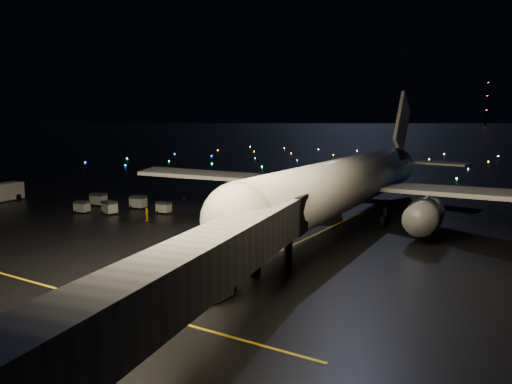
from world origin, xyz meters
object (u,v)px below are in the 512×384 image
airliner (357,153)px  baggage_cart_3 (138,202)px  crew_c (147,214)px  baggage_cart_2 (82,207)px  baggage_cart_1 (109,208)px  baggage_cart_0 (164,208)px  baggage_cart_4 (98,199)px  pushback_tug (203,282)px  service_truck (3,192)px  belt_loader (205,243)px

airliner → baggage_cart_3: (-29.42, -8.36, -7.65)m
crew_c → baggage_cart_2: 11.33m
baggage_cart_2 → baggage_cart_1: bearing=8.7°
baggage_cart_0 → baggage_cart_3: (-5.62, 0.88, 0.13)m
baggage_cart_0 → baggage_cart_2: 11.30m
airliner → baggage_cart_4: bearing=-167.7°
pushback_tug → service_truck: (-52.06, 16.82, 0.41)m
belt_loader → baggage_cart_0: 23.39m
belt_loader → baggage_cart_0: size_ratio=3.43×
airliner → baggage_cart_2: airliner is taller
airliner → baggage_cart_4: (-36.13, -9.74, -7.64)m
baggage_cart_0 → airliner: bearing=13.3°
airliner → baggage_cart_1: airliner is taller
baggage_cart_4 → pushback_tug: bearing=-39.5°
belt_loader → baggage_cart_2: 29.51m
airliner → service_truck: size_ratio=7.99×
baggage_cart_0 → baggage_cart_4: (-12.33, -0.50, 0.14)m
airliner → pushback_tug: 32.43m
airliner → pushback_tug: size_ratio=14.66×
pushback_tug → baggage_cart_4: bearing=150.2°
belt_loader → service_truck: 47.33m
airliner → baggage_cart_0: size_ratio=33.31×
service_truck → baggage_cart_2: service_truck is taller
belt_loader → baggage_cart_1: size_ratio=3.03×
crew_c → baggage_cart_0: crew_c is taller
crew_c → baggage_cart_2: crew_c is taller
baggage_cart_0 → baggage_cart_1: 7.28m
service_truck → baggage_cart_1: size_ratio=3.68×
baggage_cart_0 → service_truck: bearing=-176.9°
baggage_cart_1 → baggage_cart_0: bearing=49.6°
airliner → baggage_cart_1: size_ratio=29.42×
airliner → baggage_cart_2: (-33.66, -14.77, -7.76)m
service_truck → baggage_cart_4: 16.67m
service_truck → baggage_cart_4: (15.90, 4.98, -0.48)m
baggage_cart_3 → baggage_cart_4: 6.85m
baggage_cart_1 → baggage_cart_4: 7.38m
crew_c → baggage_cart_3: size_ratio=0.79×
belt_loader → baggage_cart_4: belt_loader is taller
pushback_tug → baggage_cart_3: size_ratio=1.95×
baggage_cart_3 → baggage_cart_1: bearing=-102.6°
airliner → baggage_cart_2: size_ratio=32.22×
airliner → crew_c: (-22.36, -14.00, -7.72)m
baggage_cart_1 → baggage_cart_2: baggage_cart_1 is taller
pushback_tug → baggage_cart_0: 32.63m
airliner → service_truck: bearing=-167.0°
baggage_cart_2 → crew_c: bearing=-6.4°
airliner → pushback_tug: bearing=-92.7°
baggage_cart_1 → pushback_tug: bearing=-16.9°
service_truck → belt_loader: bearing=-16.9°
pushback_tug → crew_c: (-22.38, 17.54, -0.15)m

